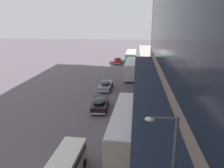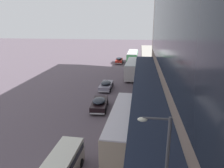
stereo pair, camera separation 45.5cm
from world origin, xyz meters
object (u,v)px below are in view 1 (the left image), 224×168
Objects in this scene: transit_bus_kerbside_front at (127,126)px; sedan_trailing_near at (118,60)px; sedan_trailing_mid at (100,104)px; transit_bus_kerbside_rear at (131,57)px; transit_bus_kerbside_far at (132,68)px; sedan_oncoming_rear at (106,85)px; vw_van at (68,162)px.

transit_bus_kerbside_front is 38.98m from sedan_trailing_near.
sedan_trailing_near is 30.97m from sedan_trailing_mid.
transit_bus_kerbside_rear is 13.70m from transit_bus_kerbside_far.
transit_bus_kerbside_far is at bearing 64.75° from sedan_oncoming_rear.
transit_bus_kerbside_far is at bearing 82.51° from vw_van.
transit_bus_kerbside_far is 2.08× the size of sedan_trailing_mid.
sedan_trailing_mid is at bearing -95.61° from transit_bus_kerbside_rear.
vw_van reaches higher than sedan_trailing_near.
vw_van is at bearing -97.49° from transit_bus_kerbside_far.
transit_bus_kerbside_front is at bearing -88.95° from transit_bus_kerbside_rear.
transit_bus_kerbside_far reaches higher than sedan_oncoming_rear.
sedan_trailing_near is at bearing 90.31° from vw_van.
transit_bus_kerbside_front is 1.00× the size of transit_bus_kerbside_rear.
vw_van is (-0.24, -12.30, 0.35)m from sedan_trailing_mid.
transit_bus_kerbside_rear is at bearing 92.45° from transit_bus_kerbside_far.
vw_van is at bearing -89.69° from sedan_trailing_near.
transit_bus_kerbside_rear is 42.88m from vw_van.
transit_bus_kerbside_front is at bearing -89.73° from transit_bus_kerbside_far.
transit_bus_kerbside_front reaches higher than transit_bus_kerbside_rear.
sedan_oncoming_rear is at bearing -89.88° from sedan_trailing_near.
transit_bus_kerbside_far reaches higher than vw_van.
vw_van is at bearing -131.03° from transit_bus_kerbside_front.
transit_bus_kerbside_front is 2.06× the size of sedan_trailing_near.
transit_bus_kerbside_far is 2.14× the size of vw_van.
sedan_trailing_mid is (-2.99, -30.46, -1.06)m from transit_bus_kerbside_rear.
sedan_trailing_mid is 12.30m from vw_van.
sedan_oncoming_rear is (0.05, -22.69, -0.05)m from sedan_trailing_near.
vw_van is (-3.24, -42.75, -0.71)m from transit_bus_kerbside_rear.
sedan_oncoming_rear is (-0.43, 8.27, -0.03)m from sedan_trailing_mid.
sedan_oncoming_rear is (-4.01, -8.50, -1.12)m from transit_bus_kerbside_far.
transit_bus_kerbside_front is 1.99× the size of sedan_oncoming_rear.
transit_bus_kerbside_front is 38.23m from transit_bus_kerbside_rear.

